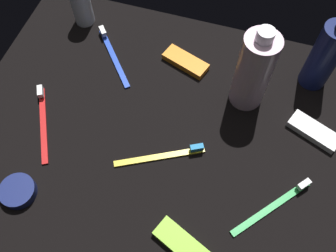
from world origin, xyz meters
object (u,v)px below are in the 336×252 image
at_px(lotion_bottle, 325,56).
at_px(snack_bar_white, 314,131).
at_px(deodorant_stick, 81,5).
at_px(toothbrush_red, 43,119).
at_px(snack_bar_lime, 182,244).
at_px(toothbrush_yellow, 165,155).
at_px(cream_tin_left, 18,191).
at_px(toothbrush_green, 276,204).
at_px(toothbrush_blue, 112,53).
at_px(bodywash_bottle, 254,71).
at_px(snack_bar_orange, 186,62).

distance_m(lotion_bottle, snack_bar_white, 0.15).
height_order(deodorant_stick, toothbrush_red, deodorant_stick).
bearing_deg(deodorant_stick, snack_bar_white, -14.97).
bearing_deg(snack_bar_lime, toothbrush_yellow, 140.30).
height_order(snack_bar_lime, cream_tin_left, cream_tin_left).
bearing_deg(toothbrush_green, toothbrush_blue, 149.76).
relative_size(toothbrush_red, snack_bar_white, 1.58).
bearing_deg(snack_bar_lime, bodywash_bottle, 105.39).
relative_size(snack_bar_orange, snack_bar_white, 1.00).
distance_m(bodywash_bottle, cream_tin_left, 0.50).
distance_m(toothbrush_yellow, toothbrush_green, 0.23).
xyz_separation_m(deodorant_stick, toothbrush_yellow, (0.29, -0.29, -0.04)).
height_order(toothbrush_yellow, snack_bar_lime, toothbrush_yellow).
bearing_deg(snack_bar_lime, snack_bar_white, 79.25).
height_order(toothbrush_blue, snack_bar_lime, toothbrush_blue).
height_order(lotion_bottle, deodorant_stick, lotion_bottle).
bearing_deg(toothbrush_red, toothbrush_green, -4.35).
bearing_deg(snack_bar_lime, toothbrush_green, 62.50).
bearing_deg(snack_bar_orange, deodorant_stick, -172.49).
xyz_separation_m(toothbrush_yellow, toothbrush_green, (0.22, -0.03, 0.00)).
bearing_deg(deodorant_stick, lotion_bottle, -1.89).
bearing_deg(toothbrush_blue, toothbrush_yellow, -47.50).
bearing_deg(toothbrush_yellow, cream_tin_left, -147.45).
bearing_deg(toothbrush_red, deodorant_stick, 95.66).
distance_m(lotion_bottle, toothbrush_red, 0.59).
xyz_separation_m(toothbrush_blue, snack_bar_white, (0.46, -0.07, 0.00)).
bearing_deg(cream_tin_left, toothbrush_yellow, 32.55).
distance_m(toothbrush_red, cream_tin_left, 0.16).
relative_size(toothbrush_red, snack_bar_orange, 1.58).
relative_size(bodywash_bottle, toothbrush_yellow, 1.22).
xyz_separation_m(bodywash_bottle, cream_tin_left, (-0.36, -0.33, -0.08)).
bearing_deg(toothbrush_red, snack_bar_white, 14.00).
distance_m(toothbrush_red, toothbrush_blue, 0.22).
distance_m(toothbrush_yellow, snack_bar_lime, 0.17).
bearing_deg(cream_tin_left, lotion_bottle, 40.64).
bearing_deg(snack_bar_orange, snack_bar_white, 1.47).
bearing_deg(bodywash_bottle, lotion_bottle, 33.84).
bearing_deg(snack_bar_white, toothbrush_yellow, -130.90).
relative_size(lotion_bottle, toothbrush_blue, 1.29).
bearing_deg(deodorant_stick, toothbrush_yellow, -44.60).
relative_size(lotion_bottle, toothbrush_green, 1.29).
height_order(lotion_bottle, snack_bar_orange, lotion_bottle).
xyz_separation_m(toothbrush_red, snack_bar_lime, (0.34, -0.16, 0.00)).
relative_size(bodywash_bottle, toothbrush_red, 1.23).
bearing_deg(toothbrush_green, cream_tin_left, -165.69).
xyz_separation_m(lotion_bottle, toothbrush_red, (-0.52, -0.27, -0.08)).
xyz_separation_m(lotion_bottle, toothbrush_green, (-0.03, -0.30, -0.08)).
bearing_deg(toothbrush_blue, toothbrush_green, -30.24).
bearing_deg(toothbrush_yellow, snack_bar_lime, -62.57).
height_order(lotion_bottle, bodywash_bottle, bodywash_bottle).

